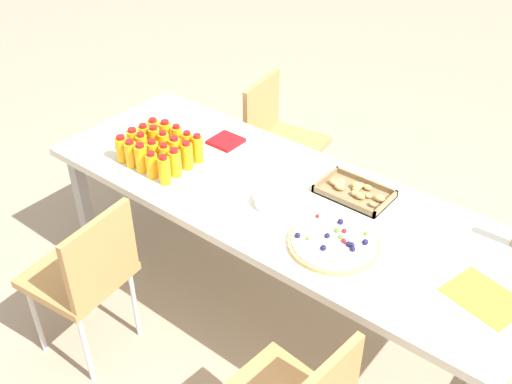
{
  "coord_description": "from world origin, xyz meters",
  "views": [
    {
      "loc": [
        1.28,
        -1.77,
        2.3
      ],
      "look_at": [
        -0.08,
        -0.08,
        0.75
      ],
      "focal_mm": 41.74,
      "sensor_mm": 36.0,
      "label": 1
    }
  ],
  "objects_px": {
    "juice_bottle_8": "(165,157)",
    "plate_stack": "(274,200)",
    "juice_bottle_3": "(152,165)",
    "juice_bottle_4": "(164,170)",
    "juice_bottle_15": "(154,131)",
    "chair_far_left": "(278,135)",
    "juice_bottle_13": "(175,151)",
    "juice_bottle_14": "(187,156)",
    "fruit_pizza": "(334,243)",
    "juice_bottle_12": "(164,145)",
    "juice_bottle_1": "(131,154)",
    "chair_near_left": "(87,272)",
    "juice_bottle_19": "(198,149)",
    "juice_bottle_6": "(142,147)",
    "juice_bottle_9": "(175,163)",
    "party_table": "(280,205)",
    "snack_tray": "(354,191)",
    "juice_bottle_0": "(122,149)",
    "juice_bottle_2": "(141,158)",
    "juice_bottle_17": "(177,139)",
    "juice_bottle_11": "(155,140)",
    "napkin_stack": "(226,141)",
    "juice_bottle_7": "(153,153)",
    "paper_folder": "(484,297)",
    "juice_bottle_18": "(188,145)",
    "juice_bottle_5": "(134,142)",
    "juice_bottle_10": "(144,137)"
  },
  "relations": [
    {
      "from": "juice_bottle_4",
      "to": "juice_bottle_15",
      "type": "xyz_separation_m",
      "value": [
        -0.31,
        0.23,
        -0.01
      ]
    },
    {
      "from": "juice_bottle_13",
      "to": "juice_bottle_14",
      "type": "distance_m",
      "value": 0.07
    },
    {
      "from": "juice_bottle_17",
      "to": "juice_bottle_0",
      "type": "bearing_deg",
      "value": -123.11
    },
    {
      "from": "juice_bottle_1",
      "to": "juice_bottle_6",
      "type": "distance_m",
      "value": 0.08
    },
    {
      "from": "juice_bottle_8",
      "to": "plate_stack",
      "type": "height_order",
      "value": "juice_bottle_8"
    },
    {
      "from": "juice_bottle_18",
      "to": "juice_bottle_19",
      "type": "height_order",
      "value": "juice_bottle_19"
    },
    {
      "from": "juice_bottle_12",
      "to": "fruit_pizza",
      "type": "relative_size",
      "value": 0.39
    },
    {
      "from": "juice_bottle_7",
      "to": "juice_bottle_12",
      "type": "relative_size",
      "value": 0.92
    },
    {
      "from": "juice_bottle_6",
      "to": "paper_folder",
      "type": "height_order",
      "value": "juice_bottle_6"
    },
    {
      "from": "juice_bottle_7",
      "to": "juice_bottle_13",
      "type": "relative_size",
      "value": 0.91
    },
    {
      "from": "juice_bottle_18",
      "to": "juice_bottle_0",
      "type": "bearing_deg",
      "value": -135.12
    },
    {
      "from": "snack_tray",
      "to": "juice_bottle_0",
      "type": "bearing_deg",
      "value": -155.84
    },
    {
      "from": "paper_folder",
      "to": "juice_bottle_6",
      "type": "bearing_deg",
      "value": -175.72
    },
    {
      "from": "juice_bottle_4",
      "to": "chair_near_left",
      "type": "bearing_deg",
      "value": -94.04
    },
    {
      "from": "juice_bottle_5",
      "to": "paper_folder",
      "type": "xyz_separation_m",
      "value": [
        1.74,
        0.12,
        -0.07
      ]
    },
    {
      "from": "juice_bottle_2",
      "to": "juice_bottle_17",
      "type": "distance_m",
      "value": 0.23
    },
    {
      "from": "chair_far_left",
      "to": "juice_bottle_13",
      "type": "bearing_deg",
      "value": -7.17
    },
    {
      "from": "party_table",
      "to": "fruit_pizza",
      "type": "bearing_deg",
      "value": -21.4
    },
    {
      "from": "juice_bottle_14",
      "to": "fruit_pizza",
      "type": "xyz_separation_m",
      "value": [
        0.86,
        -0.04,
        -0.06
      ]
    },
    {
      "from": "snack_tray",
      "to": "napkin_stack",
      "type": "xyz_separation_m",
      "value": [
        -0.75,
        -0.02,
        -0.0
      ]
    },
    {
      "from": "juice_bottle_0",
      "to": "juice_bottle_17",
      "type": "relative_size",
      "value": 0.92
    },
    {
      "from": "juice_bottle_3",
      "to": "juice_bottle_12",
      "type": "bearing_deg",
      "value": 116.74
    },
    {
      "from": "juice_bottle_7",
      "to": "juice_bottle_15",
      "type": "height_order",
      "value": "same"
    },
    {
      "from": "juice_bottle_1",
      "to": "juice_bottle_7",
      "type": "relative_size",
      "value": 1.06
    },
    {
      "from": "juice_bottle_1",
      "to": "plate_stack",
      "type": "relative_size",
      "value": 0.77
    },
    {
      "from": "juice_bottle_12",
      "to": "napkin_stack",
      "type": "distance_m",
      "value": 0.33
    },
    {
      "from": "chair_near_left",
      "to": "juice_bottle_19",
      "type": "xyz_separation_m",
      "value": [
        0.03,
        0.71,
        0.3
      ]
    },
    {
      "from": "chair_near_left",
      "to": "fruit_pizza",
      "type": "height_order",
      "value": "chair_near_left"
    },
    {
      "from": "chair_far_left",
      "to": "snack_tray",
      "type": "relative_size",
      "value": 2.55
    },
    {
      "from": "juice_bottle_3",
      "to": "juice_bottle_10",
      "type": "xyz_separation_m",
      "value": [
        -0.22,
        0.15,
        0.0
      ]
    },
    {
      "from": "chair_near_left",
      "to": "juice_bottle_1",
      "type": "xyz_separation_m",
      "value": [
        -0.19,
        0.48,
        0.3
      ]
    },
    {
      "from": "chair_near_left",
      "to": "juice_bottle_4",
      "type": "distance_m",
      "value": 0.57
    },
    {
      "from": "snack_tray",
      "to": "napkin_stack",
      "type": "height_order",
      "value": "snack_tray"
    },
    {
      "from": "chair_far_left",
      "to": "juice_bottle_9",
      "type": "bearing_deg",
      "value": -2.93
    },
    {
      "from": "juice_bottle_6",
      "to": "juice_bottle_9",
      "type": "xyz_separation_m",
      "value": [
        0.23,
        -0.0,
        -0.0
      ]
    },
    {
      "from": "juice_bottle_19",
      "to": "snack_tray",
      "type": "xyz_separation_m",
      "value": [
        0.74,
        0.24,
        -0.06
      ]
    },
    {
      "from": "juice_bottle_11",
      "to": "juice_bottle_13",
      "type": "relative_size",
      "value": 1.0
    },
    {
      "from": "juice_bottle_2",
      "to": "juice_bottle_18",
      "type": "relative_size",
      "value": 1.04
    },
    {
      "from": "juice_bottle_17",
      "to": "juice_bottle_19",
      "type": "distance_m",
      "value": 0.14
    },
    {
      "from": "juice_bottle_12",
      "to": "juice_bottle_10",
      "type": "bearing_deg",
      "value": -179.41
    },
    {
      "from": "juice_bottle_4",
      "to": "juice_bottle_11",
      "type": "bearing_deg",
      "value": 145.57
    },
    {
      "from": "juice_bottle_7",
      "to": "juice_bottle_19",
      "type": "bearing_deg",
      "value": 45.83
    },
    {
      "from": "fruit_pizza",
      "to": "juice_bottle_14",
      "type": "bearing_deg",
      "value": 177.05
    },
    {
      "from": "juice_bottle_0",
      "to": "juice_bottle_14",
      "type": "xyz_separation_m",
      "value": [
        0.29,
        0.15,
        0.0
      ]
    },
    {
      "from": "juice_bottle_1",
      "to": "juice_bottle_12",
      "type": "distance_m",
      "value": 0.17
    },
    {
      "from": "juice_bottle_8",
      "to": "juice_bottle_3",
      "type": "bearing_deg",
      "value": -89.73
    },
    {
      "from": "juice_bottle_11",
      "to": "juice_bottle_1",
      "type": "bearing_deg",
      "value": -88.51
    },
    {
      "from": "juice_bottle_3",
      "to": "juice_bottle_4",
      "type": "relative_size",
      "value": 0.91
    },
    {
      "from": "party_table",
      "to": "juice_bottle_11",
      "type": "relative_size",
      "value": 15.61
    },
    {
      "from": "juice_bottle_12",
      "to": "juice_bottle_1",
      "type": "bearing_deg",
      "value": -113.71
    }
  ]
}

